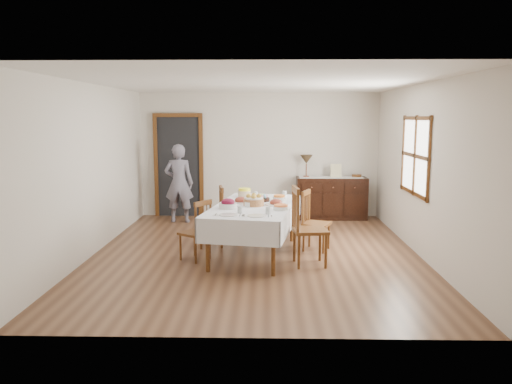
{
  "coord_description": "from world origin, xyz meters",
  "views": [
    {
      "loc": [
        0.18,
        -7.52,
        2.1
      ],
      "look_at": [
        0.0,
        0.1,
        0.95
      ],
      "focal_mm": 35.0,
      "sensor_mm": 36.0,
      "label": 1
    }
  ],
  "objects_px": {
    "chair_left_far": "(214,216)",
    "table_lamp": "(306,160)",
    "chair_right_near": "(306,226)",
    "sideboard": "(331,198)",
    "chair_right_far": "(314,220)",
    "person": "(179,181)",
    "chair_left_near": "(197,230)",
    "dining_table": "(254,211)"
  },
  "relations": [
    {
      "from": "chair_left_far",
      "to": "table_lamp",
      "type": "bearing_deg",
      "value": 132.75
    },
    {
      "from": "dining_table",
      "to": "sideboard",
      "type": "height_order",
      "value": "sideboard"
    },
    {
      "from": "chair_left_far",
      "to": "chair_left_near",
      "type": "bearing_deg",
      "value": -21.79
    },
    {
      "from": "chair_right_near",
      "to": "sideboard",
      "type": "height_order",
      "value": "chair_right_near"
    },
    {
      "from": "dining_table",
      "to": "chair_right_near",
      "type": "distance_m",
      "value": 0.91
    },
    {
      "from": "chair_right_far",
      "to": "sideboard",
      "type": "xyz_separation_m",
      "value": [
        0.59,
        2.48,
        -0.05
      ]
    },
    {
      "from": "chair_left_near",
      "to": "sideboard",
      "type": "relative_size",
      "value": 0.63
    },
    {
      "from": "sideboard",
      "to": "chair_left_far",
      "type": "bearing_deg",
      "value": -133.94
    },
    {
      "from": "chair_left_near",
      "to": "chair_right_far",
      "type": "bearing_deg",
      "value": 144.53
    },
    {
      "from": "dining_table",
      "to": "sideboard",
      "type": "bearing_deg",
      "value": 71.45
    },
    {
      "from": "chair_left_far",
      "to": "chair_right_far",
      "type": "bearing_deg",
      "value": 71.88
    },
    {
      "from": "sideboard",
      "to": "person",
      "type": "distance_m",
      "value": 3.15
    },
    {
      "from": "table_lamp",
      "to": "sideboard",
      "type": "bearing_deg",
      "value": -2.38
    },
    {
      "from": "table_lamp",
      "to": "chair_right_near",
      "type": "bearing_deg",
      "value": -94.32
    },
    {
      "from": "sideboard",
      "to": "person",
      "type": "bearing_deg",
      "value": -172.57
    },
    {
      "from": "dining_table",
      "to": "chair_right_near",
      "type": "height_order",
      "value": "chair_right_near"
    },
    {
      "from": "dining_table",
      "to": "chair_right_far",
      "type": "bearing_deg",
      "value": 28.74
    },
    {
      "from": "dining_table",
      "to": "chair_right_far",
      "type": "relative_size",
      "value": 2.55
    },
    {
      "from": "chair_right_near",
      "to": "person",
      "type": "height_order",
      "value": "person"
    },
    {
      "from": "chair_left_near",
      "to": "table_lamp",
      "type": "height_order",
      "value": "table_lamp"
    },
    {
      "from": "dining_table",
      "to": "chair_left_near",
      "type": "relative_size",
      "value": 2.68
    },
    {
      "from": "dining_table",
      "to": "chair_right_far",
      "type": "distance_m",
      "value": 1.0
    },
    {
      "from": "chair_right_far",
      "to": "table_lamp",
      "type": "xyz_separation_m",
      "value": [
        0.07,
        2.5,
        0.74
      ]
    },
    {
      "from": "person",
      "to": "chair_left_near",
      "type": "bearing_deg",
      "value": 105.89
    },
    {
      "from": "chair_left_near",
      "to": "person",
      "type": "distance_m",
      "value": 2.83
    },
    {
      "from": "person",
      "to": "sideboard",
      "type": "bearing_deg",
      "value": -172.01
    },
    {
      "from": "chair_right_near",
      "to": "sideboard",
      "type": "xyz_separation_m",
      "value": [
        0.78,
        3.31,
        -0.14
      ]
    },
    {
      "from": "chair_right_near",
      "to": "chair_right_far",
      "type": "bearing_deg",
      "value": -18.91
    },
    {
      "from": "dining_table",
      "to": "sideboard",
      "type": "xyz_separation_m",
      "value": [
        1.52,
        2.8,
        -0.25
      ]
    },
    {
      "from": "dining_table",
      "to": "chair_right_far",
      "type": "xyz_separation_m",
      "value": [
        0.93,
        0.31,
        -0.2
      ]
    },
    {
      "from": "person",
      "to": "chair_right_far",
      "type": "bearing_deg",
      "value": 140.87
    },
    {
      "from": "dining_table",
      "to": "table_lamp",
      "type": "xyz_separation_m",
      "value": [
        1.0,
        2.82,
        0.54
      ]
    },
    {
      "from": "chair_right_far",
      "to": "person",
      "type": "height_order",
      "value": "person"
    },
    {
      "from": "chair_left_far",
      "to": "sideboard",
      "type": "xyz_separation_m",
      "value": [
        2.2,
        2.29,
        -0.06
      ]
    },
    {
      "from": "chair_left_far",
      "to": "sideboard",
      "type": "height_order",
      "value": "chair_left_far"
    },
    {
      "from": "chair_right_far",
      "to": "table_lamp",
      "type": "bearing_deg",
      "value": 19.82
    },
    {
      "from": "chair_right_near",
      "to": "table_lamp",
      "type": "distance_m",
      "value": 3.4
    },
    {
      "from": "dining_table",
      "to": "chair_right_near",
      "type": "relative_size",
      "value": 2.14
    },
    {
      "from": "chair_right_far",
      "to": "sideboard",
      "type": "height_order",
      "value": "chair_right_far"
    },
    {
      "from": "chair_left_near",
      "to": "chair_left_far",
      "type": "xyz_separation_m",
      "value": [
        0.15,
        0.82,
        0.04
      ]
    },
    {
      "from": "chair_left_near",
      "to": "dining_table",
      "type": "bearing_deg",
      "value": 145.44
    },
    {
      "from": "sideboard",
      "to": "person",
      "type": "height_order",
      "value": "person"
    }
  ]
}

